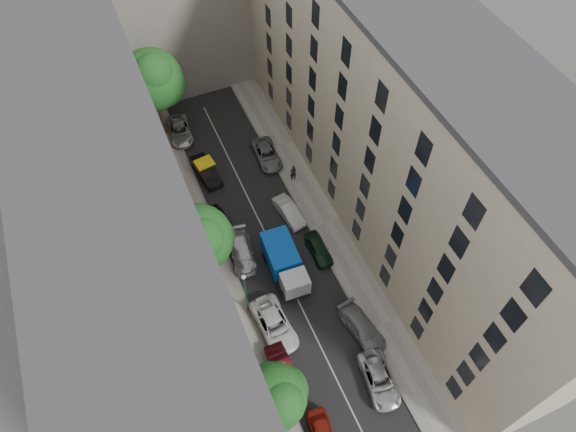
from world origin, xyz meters
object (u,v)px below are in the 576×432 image
car_right_2 (319,249)px  tree_far (154,82)px  car_left_5 (206,171)px  tree_near (275,398)px  car_left_2 (274,325)px  lamp_post (245,289)px  car_left_4 (221,223)px  car_right_3 (289,212)px  car_right_0 (379,380)px  car_right_1 (362,328)px  pedestrian (293,173)px  car_left_1 (282,369)px  car_left_6 (180,131)px  tarp_truck (284,263)px  tree_mid (200,241)px  car_right_4 (267,154)px  car_left_3 (242,251)px

car_right_2 → tree_far: 22.65m
car_left_5 → tree_near: 25.20m
car_left_2 → car_left_5: (0.00, 17.86, 0.00)m
lamp_post → car_left_4: bearing=85.3°
car_right_3 → car_right_0: bearing=-98.4°
car_right_1 → tree_far: tree_far is taller
tree_far → pedestrian: 16.07m
car_right_0 → car_right_2: 12.43m
car_left_4 → car_left_1: bearing=-99.6°
car_left_2 → car_left_4: size_ratio=1.26×
car_left_6 → car_right_3: bearing=-60.5°
car_right_1 → tree_far: size_ratio=0.47×
car_right_3 → car_right_2: bearing=-89.0°
car_left_2 → car_left_1: bearing=-105.6°
car_left_1 → tarp_truck: bearing=66.4°
car_left_1 → pedestrian: bearing=64.5°
car_left_1 → car_left_4: 14.80m
car_right_3 → tree_mid: (-9.00, -3.33, 5.09)m
car_right_0 → car_right_1: bearing=87.1°
car_right_0 → tree_mid: 17.32m
car_left_5 → car_left_1: bearing=-100.1°
car_left_5 → tree_mid: tree_mid is taller
car_left_4 → car_right_4: size_ratio=0.89×
tarp_truck → tree_far: tree_far is taller
car_left_1 → pedestrian: pedestrian is taller
car_right_1 → tree_mid: tree_mid is taller
car_left_6 → car_right_3: (6.40, -14.38, -0.00)m
car_left_5 → tree_far: tree_far is taller
tree_far → lamp_post: bearing=-88.3°
car_left_5 → car_left_2: bearing=-97.9°
car_left_2 → car_right_3: 11.48m
tarp_truck → car_right_2: (3.55, 0.62, -0.87)m
car_left_3 → car_right_0: (5.60, -14.80, -0.05)m
car_left_6 → lamp_post: lamp_post is taller
car_left_6 → tree_mid: (-2.60, -17.71, 5.09)m
car_right_3 → tree_far: 18.17m
car_left_2 → car_right_4: car_left_2 is taller
car_left_5 → car_right_2: (6.40, -12.66, -0.10)m
car_left_2 → car_right_4: (6.40, 17.60, -0.08)m
tree_near → car_left_6: bearing=86.7°
car_right_4 → tree_near: 26.41m
car_left_2 → tree_mid: tree_mid is taller
car_left_4 → car_right_2: (7.07, -6.00, -0.08)m
car_left_6 → lamp_post: 22.21m
car_left_1 → tree_mid: (-2.60, 10.29, 5.06)m
car_right_0 → tree_far: 33.92m
car_left_2 → car_right_3: bearing=57.7°
car_right_2 → car_left_6: bearing=111.4°
car_left_6 → tree_far: (-1.28, 0.84, 6.26)m
car_left_1 → lamp_post: lamp_post is taller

